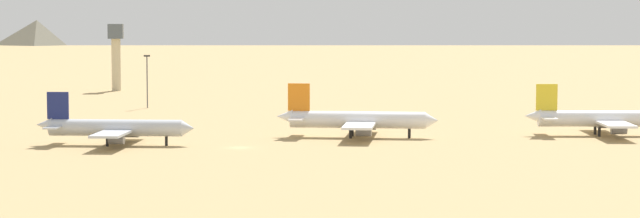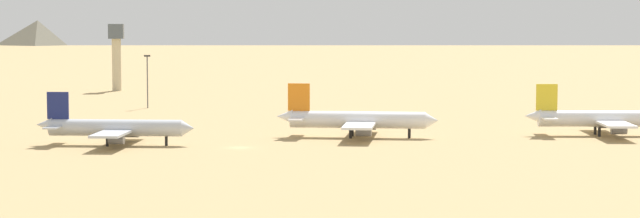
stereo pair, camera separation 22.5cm
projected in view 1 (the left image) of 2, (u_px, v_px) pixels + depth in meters
The scene contains 6 objects.
ground at pixel (239, 148), 232.35m from camera, with size 4000.00×4000.00×0.00m, color tan.
parked_jet_navy_3 at pixel (114, 128), 236.46m from camera, with size 33.01×28.11×10.93m.
parked_jet_orange_4 at pixel (356, 120), 251.42m from camera, with size 35.36×30.26×11.75m.
parked_jet_yellow_5 at pixel (602, 119), 255.28m from camera, with size 34.71×29.39×11.46m.
control_tower at pixel (116, 50), 404.56m from camera, with size 5.20×5.20×23.49m.
light_pole_east at pixel (147, 77), 330.19m from camera, with size 1.80×0.50×15.22m.
Camera 1 is at (-5.01, -231.46, 26.82)m, focal length 64.78 mm.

